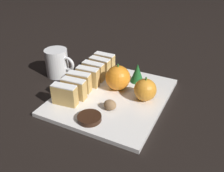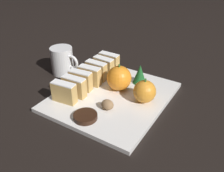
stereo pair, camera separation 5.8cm
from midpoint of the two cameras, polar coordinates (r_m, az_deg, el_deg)
ground_plane at (r=0.73m, az=-2.26°, el=-2.86°), size 6.00×6.00×0.00m
serving_platter at (r=0.73m, az=-2.27°, el=-2.47°), size 0.30×0.34×0.01m
stollen_slice_front at (r=0.69m, az=-13.16°, el=-2.03°), size 0.07×0.03×0.06m
stollen_slice_second at (r=0.71m, az=-11.00°, el=-0.63°), size 0.07×0.03×0.06m
stollen_slice_third at (r=0.74m, az=-9.73°, el=0.89°), size 0.07×0.03×0.06m
stollen_slice_fourth at (r=0.77m, az=-7.73°, el=2.08°), size 0.07×0.03×0.06m
stollen_slice_fifth at (r=0.79m, az=-6.39°, el=3.33°), size 0.07×0.03×0.06m
stollen_slice_sixth at (r=0.82m, az=-4.82°, el=4.41°), size 0.07×0.03×0.06m
stollen_slice_back at (r=0.85m, az=-3.69°, el=5.49°), size 0.07×0.03×0.06m
orange_near at (r=0.74m, az=-1.08°, el=1.88°), size 0.07×0.07×0.08m
orange_far at (r=0.69m, az=5.24°, el=-0.92°), size 0.06×0.06×0.07m
walnut at (r=0.66m, az=-2.98°, el=-4.40°), size 0.03×0.03×0.03m
chocolate_cookie at (r=0.63m, az=-7.65°, el=-7.37°), size 0.06×0.06×0.01m
evergreen_sprig at (r=0.78m, az=3.69°, el=2.98°), size 0.04×0.04×0.06m
coffee_mug at (r=0.86m, az=-14.28°, el=5.13°), size 0.11×0.07×0.09m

